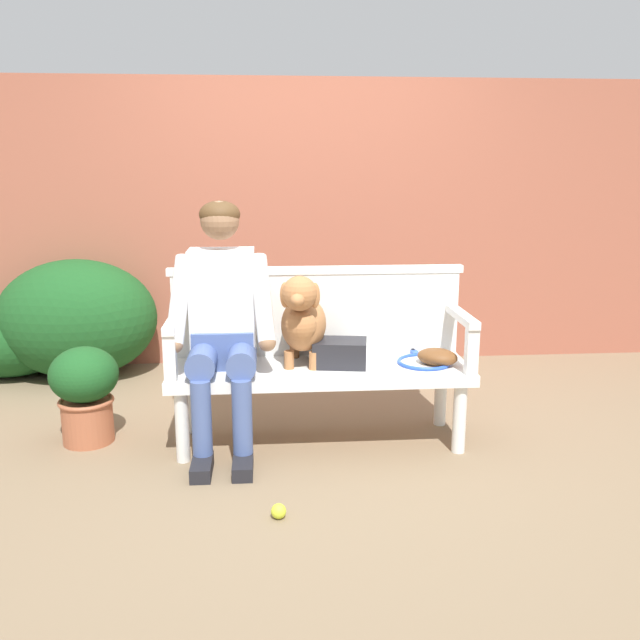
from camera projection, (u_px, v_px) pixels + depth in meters
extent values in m
plane|color=#7A664C|center=(320.00, 441.00, 3.71)|extent=(40.00, 40.00, 0.00)
cube|color=#9E5642|center=(302.00, 223.00, 5.15)|extent=(8.00, 0.30, 2.09)
ellipsoid|color=#194C1E|center=(77.00, 318.00, 4.77)|extent=(1.11, 0.86, 0.84)
ellipsoid|color=#194C1E|center=(9.00, 336.00, 4.80)|extent=(0.92, 0.68, 0.58)
cube|color=white|center=(320.00, 371.00, 3.62)|extent=(1.59, 0.51, 0.06)
cylinder|color=white|center=(182.00, 427.00, 3.42)|extent=(0.07, 0.07, 0.37)
cylinder|color=white|center=(459.00, 418.00, 3.53)|extent=(0.07, 0.07, 0.37)
cylinder|color=white|center=(190.00, 400.00, 3.80)|extent=(0.07, 0.07, 0.37)
cylinder|color=white|center=(441.00, 394.00, 3.91)|extent=(0.07, 0.07, 0.37)
cube|color=white|center=(317.00, 314.00, 3.78)|extent=(1.59, 0.05, 0.46)
cube|color=white|center=(317.00, 270.00, 3.72)|extent=(1.63, 0.06, 0.04)
cube|color=white|center=(170.00, 358.00, 3.32)|extent=(0.06, 0.06, 0.24)
cube|color=white|center=(174.00, 321.00, 3.49)|extent=(0.06, 0.51, 0.04)
cube|color=white|center=(472.00, 352.00, 3.43)|extent=(0.06, 0.06, 0.24)
cube|color=white|center=(461.00, 316.00, 3.61)|extent=(0.06, 0.51, 0.04)
cube|color=black|center=(202.00, 467.00, 3.31)|extent=(0.10, 0.24, 0.07)
cylinder|color=#475B93|center=(202.00, 418.00, 3.34)|extent=(0.10, 0.10, 0.38)
cylinder|color=#475B93|center=(202.00, 360.00, 3.44)|extent=(0.15, 0.32, 0.15)
cube|color=black|center=(243.00, 466.00, 3.32)|extent=(0.10, 0.24, 0.07)
cylinder|color=#475B93|center=(242.00, 417.00, 3.35)|extent=(0.10, 0.10, 0.38)
cylinder|color=#475B93|center=(242.00, 359.00, 3.45)|extent=(0.15, 0.32, 0.15)
cube|color=#475B93|center=(224.00, 347.00, 3.60)|extent=(0.32, 0.24, 0.20)
cube|color=white|center=(223.00, 298.00, 3.56)|extent=(0.34, 0.22, 0.52)
cylinder|color=white|center=(179.00, 300.00, 3.42)|extent=(0.14, 0.33, 0.45)
sphere|color=#936B4C|center=(174.00, 344.00, 3.34)|extent=(0.09, 0.09, 0.09)
cylinder|color=white|center=(262.00, 299.00, 3.45)|extent=(0.14, 0.33, 0.45)
sphere|color=#936B4C|center=(267.00, 342.00, 3.38)|extent=(0.09, 0.09, 0.09)
sphere|color=#936B4C|center=(220.00, 220.00, 3.44)|extent=(0.20, 0.20, 0.20)
ellipsoid|color=#51381E|center=(220.00, 214.00, 3.45)|extent=(0.21, 0.21, 0.14)
cylinder|color=#AD7042|center=(289.00, 360.00, 3.54)|extent=(0.05, 0.05, 0.10)
cylinder|color=#AD7042|center=(314.00, 361.00, 3.53)|extent=(0.05, 0.05, 0.10)
cylinder|color=#AD7042|center=(295.00, 349.00, 3.75)|extent=(0.05, 0.05, 0.10)
cylinder|color=#AD7042|center=(318.00, 350.00, 3.74)|extent=(0.05, 0.05, 0.10)
ellipsoid|color=#AD7042|center=(304.00, 324.00, 3.60)|extent=(0.30, 0.40, 0.29)
sphere|color=#AD7042|center=(301.00, 325.00, 3.48)|extent=(0.17, 0.17, 0.17)
sphere|color=#AD7042|center=(300.00, 293.00, 3.40)|extent=(0.18, 0.18, 0.18)
ellipsoid|color=#AD7042|center=(298.00, 300.00, 3.33)|extent=(0.09, 0.12, 0.07)
ellipsoid|color=#AD7042|center=(285.00, 295.00, 3.42)|extent=(0.06, 0.05, 0.13)
ellipsoid|color=#AD7042|center=(315.00, 296.00, 3.41)|extent=(0.06, 0.05, 0.13)
sphere|color=#AD7042|center=(307.00, 307.00, 3.76)|extent=(0.08, 0.08, 0.08)
torus|color=blue|center=(424.00, 362.00, 3.64)|extent=(0.31, 0.31, 0.02)
cylinder|color=silver|center=(424.00, 363.00, 3.64)|extent=(0.25, 0.25, 0.00)
cube|color=blue|center=(415.00, 353.00, 3.80)|extent=(0.04, 0.07, 0.02)
cylinder|color=black|center=(408.00, 346.00, 3.93)|extent=(0.04, 0.22, 0.03)
ellipsoid|color=brown|center=(437.00, 357.00, 3.61)|extent=(0.28, 0.27, 0.09)
cube|color=#232328|center=(340.00, 353.00, 3.59)|extent=(0.31, 0.24, 0.14)
sphere|color=#CCDB33|center=(279.00, 511.00, 2.90)|extent=(0.07, 0.07, 0.07)
cylinder|color=#A85B3D|center=(88.00, 421.00, 3.68)|extent=(0.27, 0.27, 0.23)
torus|color=#A85B3D|center=(86.00, 401.00, 3.65)|extent=(0.30, 0.30, 0.02)
ellipsoid|color=#194C1E|center=(84.00, 375.00, 3.62)|extent=(0.36, 0.36, 0.30)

